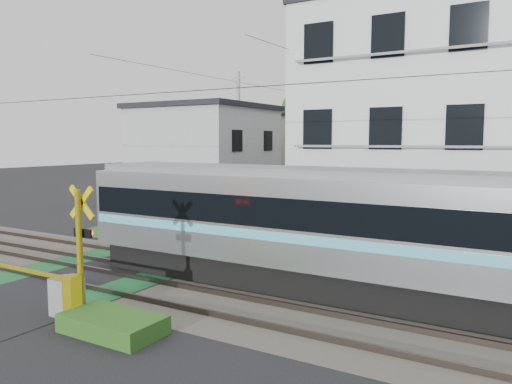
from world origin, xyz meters
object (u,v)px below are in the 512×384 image
Objects in this scene: crossing_signal_far at (132,224)px; pedestrian at (388,177)px; crossing_signal_near at (67,287)px; apartment_block at (447,126)px.

crossing_signal_far is 30.36m from pedestrian.
crossing_signal_far is 2.75× the size of pedestrian.
crossing_signal_near is 37.74m from pedestrian.
crossing_signal_near is at bearing -114.22° from apartment_block.
crossing_signal_near reaches higher than pedestrian.
crossing_signal_far is 0.46× the size of apartment_block.
apartment_block is at bearing 27.78° from crossing_signal_far.
apartment_block is at bearing 65.78° from crossing_signal_near.
crossing_signal_far is at bearing -152.22° from apartment_block.
apartment_block is 5.93× the size of pedestrian.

